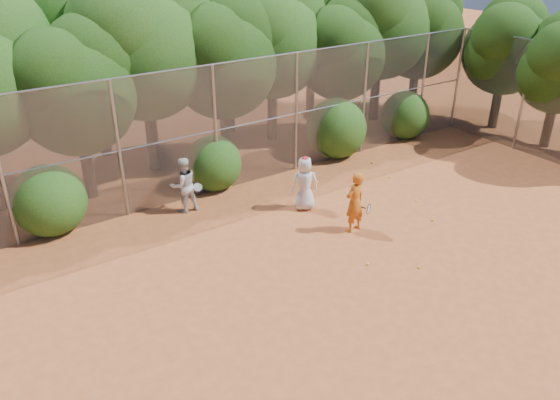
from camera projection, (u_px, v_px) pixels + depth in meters
ground at (370, 267)px, 13.50m from camera, size 80.00×80.00×0.00m
fence_back at (241, 124)px, 16.96m from camera, size 20.05×0.09×4.03m
fence_side at (524, 95)px, 19.78m from camera, size 0.09×6.09×4.03m
tree_2 at (75, 82)px, 15.48m from camera, size 3.99×3.47×5.47m
tree_3 at (143, 38)px, 17.11m from camera, size 4.89×4.26×6.70m
tree_4 at (223, 53)px, 18.19m from camera, size 4.19×3.64×5.73m
tree_5 at (272, 33)px, 19.90m from camera, size 4.51×3.92×6.17m
tree_6 at (342, 46)px, 20.65m from camera, size 3.86×3.36×5.29m
tree_7 at (381, 16)px, 21.99m from camera, size 4.77×4.14×6.53m
tree_8 at (420, 25)px, 22.96m from camera, size 4.25×3.70×5.82m
tree_10 at (89, 24)px, 18.14m from camera, size 5.15×4.48×7.06m
tree_11 at (227, 26)px, 20.53m from camera, size 4.64×4.03×6.35m
tree_12 at (313, 6)px, 23.07m from camera, size 5.02×4.37×6.88m
tree_13 at (507, 42)px, 21.37m from camera, size 3.86×3.36×5.29m
bush_0 at (48, 197)px, 14.73m from camera, size 2.00×2.00×2.00m
bush_1 at (213, 161)px, 17.27m from camera, size 1.80×1.80×1.80m
bush_2 at (336, 126)px, 19.66m from camera, size 2.20×2.20×2.20m
bush_3 at (405, 113)px, 21.47m from camera, size 1.90×1.90×1.90m
player_yellow at (355, 202)px, 14.75m from camera, size 0.83×0.52×1.74m
player_teen at (305, 183)px, 15.94m from camera, size 0.95×0.83×1.67m
player_white at (184, 185)px, 15.81m from camera, size 0.89×0.79×1.67m
ball_0 at (416, 201)px, 16.68m from camera, size 0.07×0.07×0.07m
ball_1 at (389, 177)px, 18.26m from camera, size 0.07×0.07×0.07m
ball_2 at (419, 267)px, 13.44m from camera, size 0.07×0.07×0.07m
ball_3 at (432, 220)px, 15.58m from camera, size 0.07×0.07×0.07m
ball_4 at (368, 264)px, 13.57m from camera, size 0.07×0.07×0.07m
ball_5 at (372, 162)px, 19.39m from camera, size 0.07×0.07×0.07m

